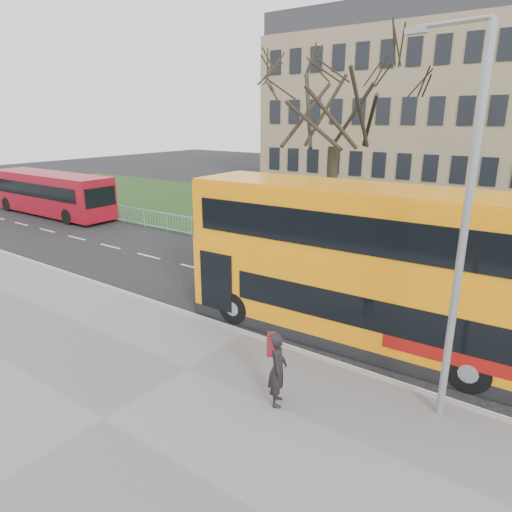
% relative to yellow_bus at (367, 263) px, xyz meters
% --- Properties ---
extents(ground, '(120.00, 120.00, 0.00)m').
position_rel_yellow_bus_xyz_m(ground, '(-3.02, -0.39, -2.48)').
color(ground, black).
rests_on(ground, ground).
extents(pavement, '(80.00, 10.50, 0.12)m').
position_rel_yellow_bus_xyz_m(pavement, '(-3.02, -7.14, -2.42)').
color(pavement, slate).
rests_on(pavement, ground).
extents(kerb, '(80.00, 0.20, 0.14)m').
position_rel_yellow_bus_xyz_m(kerb, '(-3.02, -1.94, -2.41)').
color(kerb, gray).
rests_on(kerb, ground).
extents(grass_verge, '(80.00, 15.40, 0.08)m').
position_rel_yellow_bus_xyz_m(grass_verge, '(-3.02, 13.91, -2.44)').
color(grass_verge, '#203814').
rests_on(grass_verge, ground).
extents(guard_railing, '(40.00, 0.12, 1.10)m').
position_rel_yellow_bus_xyz_m(guard_railing, '(-3.02, 6.21, -1.93)').
color(guard_railing, '#7DB9DF').
rests_on(guard_railing, ground).
extents(bare_tree, '(8.35, 8.35, 11.93)m').
position_rel_yellow_bus_xyz_m(bare_tree, '(-6.02, 9.61, 3.57)').
color(bare_tree, black).
rests_on(bare_tree, grass_verge).
extents(civic_building, '(30.00, 15.00, 14.00)m').
position_rel_yellow_bus_xyz_m(civic_building, '(-8.02, 34.61, 4.52)').
color(civic_building, '#837353').
rests_on(civic_building, ground).
extents(yellow_bus, '(11.13, 3.09, 4.62)m').
position_rel_yellow_bus_xyz_m(yellow_bus, '(0.00, 0.00, 0.00)').
color(yellow_bus, orange).
rests_on(yellow_bus, ground).
extents(red_bus, '(10.93, 2.59, 2.88)m').
position_rel_yellow_bus_xyz_m(red_bus, '(-24.95, 4.91, -0.95)').
color(red_bus, maroon).
rests_on(red_bus, ground).
extents(pedestrian, '(0.70, 0.78, 1.79)m').
position_rel_yellow_bus_xyz_m(pedestrian, '(-0.22, -4.37, -1.46)').
color(pedestrian, black).
rests_on(pedestrian, pavement).
extents(street_lamp, '(1.72, 0.45, 8.16)m').
position_rel_yellow_bus_xyz_m(street_lamp, '(2.88, -2.50, 2.12)').
color(street_lamp, gray).
rests_on(street_lamp, pavement).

